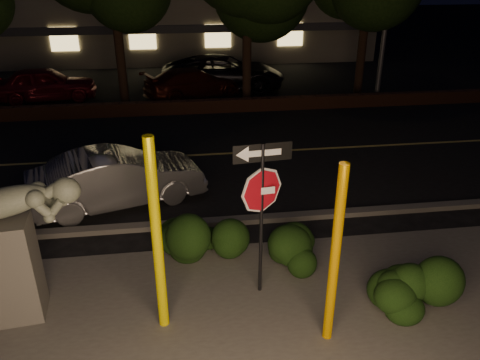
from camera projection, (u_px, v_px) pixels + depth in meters
name	position (u px, v px, depth m)	size (l,w,h in m)	color
ground	(189.00, 124.00, 16.68)	(90.00, 90.00, 0.00)	black
road	(193.00, 155.00, 13.99)	(80.00, 8.00, 0.01)	black
lane_marking	(193.00, 155.00, 13.99)	(80.00, 0.12, 0.01)	#B49D48
curb	(202.00, 223.00, 10.29)	(80.00, 0.25, 0.12)	#4C4944
brick_wall	(188.00, 107.00, 17.74)	(40.00, 0.35, 0.50)	#422215
parking_lot	(184.00, 79.00, 22.95)	(40.00, 12.00, 0.01)	black
building	(178.00, 18.00, 29.26)	(22.00, 10.20, 4.00)	#74695D
yellow_pole_left	(157.00, 239.00, 6.84)	(0.16, 0.16, 3.21)	#FFE800
yellow_pole_right	(335.00, 258.00, 6.64)	(0.15, 0.15, 2.94)	#D89400
signpost	(262.00, 191.00, 7.44)	(0.94, 0.14, 2.78)	black
sculpture	(10.00, 238.00, 7.13)	(2.22, 0.81, 2.37)	#4C4944
hedge_center	(205.00, 235.00, 9.07)	(1.83, 0.86, 0.96)	black
hedge_right	(312.00, 243.00, 8.74)	(1.59, 0.85, 1.04)	black
hedge_far_right	(416.00, 285.00, 7.63)	(1.45, 0.91, 1.01)	black
silver_sedan	(118.00, 178.00, 10.99)	(1.40, 4.02, 1.32)	#A5A5A9
parked_car_red	(45.00, 84.00, 19.23)	(1.62, 4.03, 1.37)	maroon
parked_car_darkred	(194.00, 83.00, 19.70)	(1.72, 4.22, 1.23)	#3E1009
parked_car_dark	(224.00, 72.00, 20.92)	(2.49, 5.39, 1.50)	black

